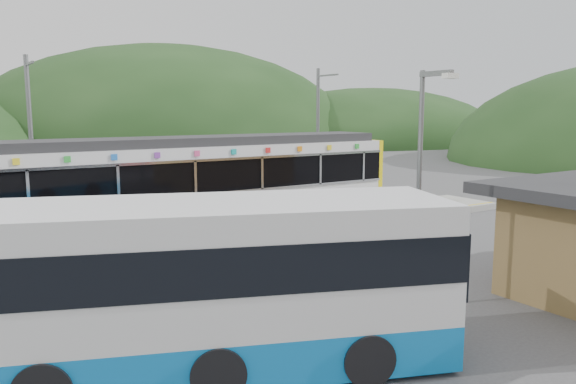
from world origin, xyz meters
TOP-DOWN VIEW (x-y plane):
  - ground at (0.00, 0.00)m, footprint 120.00×120.00m
  - hills at (6.19, 5.29)m, footprint 146.00×149.00m
  - platform at (0.00, 3.30)m, footprint 26.00×3.20m
  - yellow_line at (0.00, 2.00)m, footprint 26.00×0.10m
  - train at (-2.24, 6.00)m, footprint 20.44×3.01m
  - catenary_mast_west at (-7.00, 8.56)m, footprint 0.18×1.80m
  - catenary_mast_east at (7.00, 8.56)m, footprint 0.18×1.80m
  - bus at (-7.44, -5.99)m, footprint 11.91×6.66m
  - lamp_post at (-0.45, -6.24)m, footprint 0.36×1.03m

SIDE VIEW (x-z plane):
  - ground at x=0.00m, z-range 0.00..0.00m
  - hills at x=6.19m, z-range -13.00..13.00m
  - platform at x=0.00m, z-range 0.00..0.30m
  - yellow_line at x=0.00m, z-range 0.30..0.31m
  - bus at x=-7.44m, z-range -0.06..3.14m
  - train at x=-2.24m, z-range 0.19..3.93m
  - lamp_post at x=-0.45m, z-range 0.57..6.36m
  - catenary_mast_west at x=-7.00m, z-range 0.15..7.15m
  - catenary_mast_east at x=7.00m, z-range 0.15..7.15m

